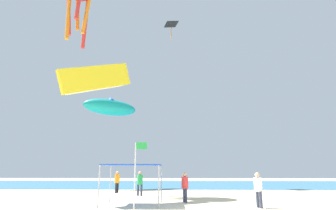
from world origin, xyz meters
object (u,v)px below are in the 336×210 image
Objects in this scene: banner_flag at (137,169)px; kite_inflatable_teal at (110,107)px; person_near_tent at (117,180)px; kite_diamond_black at (171,25)px; person_leftmost at (185,185)px; person_central at (258,187)px; canopy_tent at (133,166)px; kite_parafoil_yellow at (96,78)px; person_rightmost at (140,181)px.

kite_inflatable_teal is (-5.74, 16.94, 7.18)m from banner_flag.
person_near_tent is 22.71m from kite_diamond_black.
person_leftmost is 4.60m from person_central.
canopy_tent is 2.94m from banner_flag.
person_near_tent is 9.15m from person_leftmost.
person_leftmost is at bearing 130.65° from kite_parafoil_yellow.
person_near_tent is 1.00× the size of person_rightmost.
kite_inflatable_teal is (-1.91, 12.11, 0.70)m from kite_parafoil_yellow.
kite_inflatable_teal reaches higher than person_rightmost.
canopy_tent is at bearing 75.51° from kite_inflatable_teal.
person_rightmost is 23.47m from kite_diamond_black.
banner_flag reaches higher than canopy_tent.
kite_inflatable_teal is at bearing 109.98° from canopy_tent.
person_leftmost is 17.18m from kite_inflatable_teal.
person_near_tent is at bearing 78.44° from kite_inflatable_teal.
canopy_tent is 5.87m from person_rightmost.
person_near_tent is 10.17m from kite_inflatable_teal.
person_near_tent is 0.76× the size of kite_diamond_black.
kite_parafoil_yellow is 12.28m from kite_inflatable_teal.
kite_parafoil_yellow is (-10.26, 3.00, 7.43)m from person_central.
person_central is at bearing -1.83° from kite_diamond_black.
banner_flag reaches higher than person_leftmost.
kite_diamond_black is at bearing 167.37° from kite_inflatable_teal.
person_near_tent is at bearing 106.54° from banner_flag.
banner_flag is at bearing -77.69° from canopy_tent.
kite_parafoil_yellow is at bearing 128.43° from banner_flag.
banner_flag is at bearing -55.51° from person_rightmost.
canopy_tent is 7.21m from person_central.
kite_parafoil_yellow is at bearing -99.02° from person_rightmost.
kite_diamond_black reaches higher than person_central.
person_near_tent is 0.28× the size of kite_inflatable_teal.
person_near_tent is at bearing 107.94° from canopy_tent.
person_central is at bearing -14.42° from person_rightmost.
kite_inflatable_teal is (-12.17, 15.10, 8.13)m from person_central.
canopy_tent is 1.82× the size of person_leftmost.
person_leftmost is at bearing -13.39° from kite_diamond_black.
person_central is 0.42× the size of kite_parafoil_yellow.
kite_parafoil_yellow reaches higher than person_rightmost.
kite_inflatable_teal is (-8.25, 12.68, 8.14)m from person_leftmost.
kite_inflatable_teal reaches higher than banner_flag.
person_near_tent is at bearing -138.43° from kite_parafoil_yellow.
person_leftmost is 5.57m from person_rightmost.
canopy_tent is 7.36m from kite_parafoil_yellow.
person_rightmost is 8.73m from banner_flag.
kite_parafoil_yellow is at bearing -169.72° from person_near_tent.
person_rightmost is 12.56m from kite_inflatable_teal.
kite_diamond_black is at bearing -178.73° from person_central.
kite_parafoil_yellow is (-2.89, -3.80, 7.41)m from person_rightmost.
kite_diamond_black reaches higher than banner_flag.
person_near_tent is 1.02× the size of person_central.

